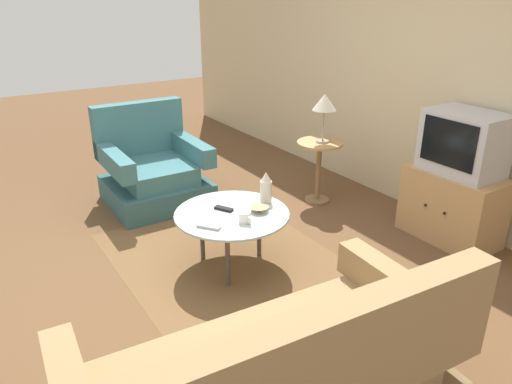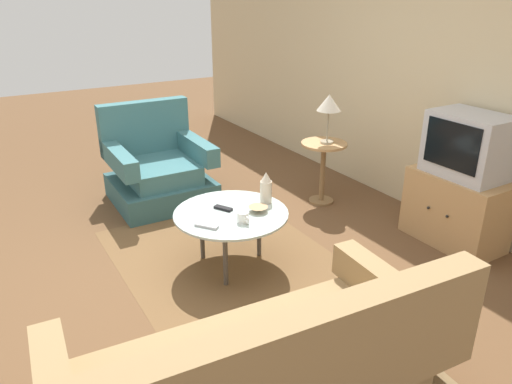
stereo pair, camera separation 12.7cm
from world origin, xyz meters
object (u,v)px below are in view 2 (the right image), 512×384
tv_stand (456,209)px  table_lamp (329,104)px  vase (266,188)px  bowl (258,209)px  television (469,145)px  mug (243,217)px  armchair (158,170)px  tv_remote_silver (207,226)px  side_table (323,160)px  tv_remote_dark (223,208)px  coffee_table (231,217)px

tv_stand → table_lamp: table_lamp is taller
vase → bowl: size_ratio=1.71×
television → mug: (-0.43, -1.82, -0.36)m
armchair → bowl: size_ratio=6.47×
tv_stand → table_lamp: (-1.21, -0.43, 0.70)m
tv_remote_silver → side_table: bearing=77.9°
table_lamp → tv_stand: bearing=19.5°
side_table → mug: 1.58m
vase → tv_remote_silver: 0.61m
bowl → tv_remote_silver: bearing=-85.5°
armchair → tv_remote_dark: 1.47m
vase → tv_remote_dark: vase is taller
vase → tv_stand: bearing=66.7°
tv_stand → tv_remote_silver: tv_stand is taller
table_lamp → vase: table_lamp is taller
tv_remote_dark → coffee_table: bearing=-11.0°
tv_stand → television: (0.00, 0.02, 0.56)m
coffee_table → mug: size_ratio=6.67×
coffee_table → bowl: 0.21m
coffee_table → tv_remote_silver: (0.13, -0.26, 0.04)m
tv_stand → vase: size_ratio=3.12×
mug → bowl: 0.21m
tv_stand → tv_remote_dark: tv_stand is taller
tv_remote_silver → television: bearing=40.0°
television → bowl: (-0.52, -1.63, -0.38)m
coffee_table → tv_remote_dark: 0.09m
armchair → tv_remote_dark: (1.46, -0.00, 0.16)m
television → mug: television is taller
television → bowl: 1.76m
tv_stand → tv_remote_silver: 2.13m
tv_remote_dark → tv_remote_silver: (0.20, -0.24, -0.00)m
tv_stand → television: bearing=90.0°
bowl → table_lamp: bearing=120.1°
television → tv_remote_dark: television is taller
mug → tv_remote_silver: 0.27m
tv_stand → vase: (-0.64, -1.48, 0.28)m
television → tv_remote_silver: bearing=-103.2°
mug → vase: bearing=123.1°
mug → coffee_table: bearing=-179.8°
tv_remote_dark → bowl: bearing=22.1°
mug → tv_remote_silver: size_ratio=0.80×
coffee_table → side_table: 1.49m
mug → tv_remote_dark: 0.27m
tv_stand → mug: size_ratio=6.08×
coffee_table → tv_remote_dark: (-0.08, -0.02, 0.04)m
armchair → television: 2.88m
table_lamp → bowl: (0.69, -1.19, -0.52)m
table_lamp → mug: 1.66m
coffee_table → television: (0.62, 1.82, 0.43)m
tv_remote_dark → vase: bearing=52.2°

